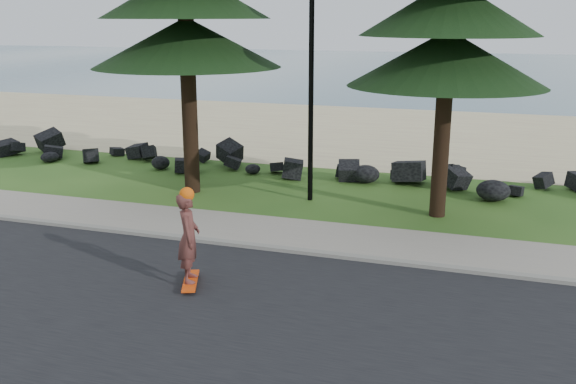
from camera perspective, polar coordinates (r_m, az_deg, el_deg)
name	(u,v)px	position (r m, az deg, el deg)	size (l,w,h in m)	color
ground	(272,236)	(14.95, -1.41, -3.93)	(160.00, 160.00, 0.00)	#295219
road	(184,320)	(11.12, -9.19, -11.17)	(160.00, 7.00, 0.02)	black
kerb	(259,247)	(14.13, -2.61, -4.89)	(160.00, 0.20, 0.10)	gray
sidewalk	(275,232)	(15.11, -1.16, -3.55)	(160.00, 2.00, 0.08)	gray
beach_sand	(380,132)	(28.63, 8.21, 5.31)	(160.00, 15.00, 0.01)	tan
ocean	(446,69)	(64.67, 13.87, 10.59)	(160.00, 58.00, 0.01)	#406A7A
seawall_boulders	(331,180)	(20.10, 3.85, 1.12)	(60.00, 2.40, 1.10)	black
lamp_post	(311,48)	(17.18, 2.10, 12.68)	(0.25, 0.14, 8.14)	black
skateboarder	(189,238)	(12.08, -8.82, -4.03)	(0.61, 1.05, 1.92)	#EF470E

